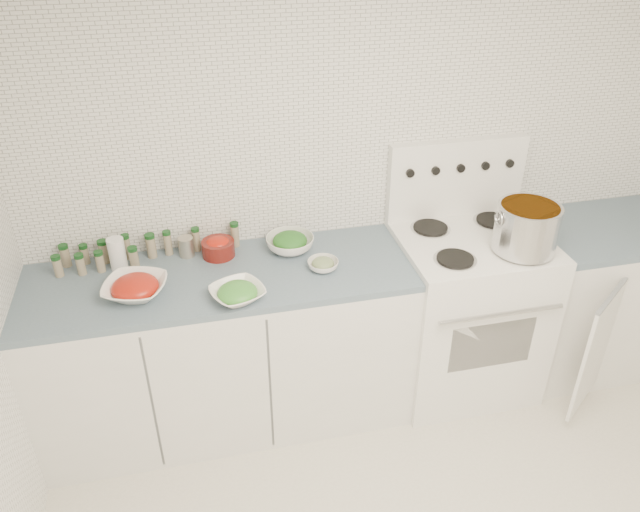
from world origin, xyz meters
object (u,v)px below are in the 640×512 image
(bowl_tomato, at_px, (135,287))
(bowl_snowpea, at_px, (238,293))
(stock_pot, at_px, (527,226))
(stove, at_px, (464,307))

(bowl_tomato, xyz_separation_m, bowl_snowpea, (0.45, -0.14, -0.01))
(stock_pot, height_order, bowl_snowpea, stock_pot)
(stove, xyz_separation_m, bowl_tomato, (-1.69, -0.07, 0.44))
(stove, relative_size, bowl_snowpea, 4.52)
(stove, distance_m, bowl_tomato, 1.75)
(stock_pot, bearing_deg, stove, 137.20)
(stove, xyz_separation_m, stock_pot, (0.18, -0.17, 0.58))
(stove, bearing_deg, bowl_snowpea, -170.39)
(bowl_snowpea, bearing_deg, stock_pot, 1.78)
(bowl_snowpea, bearing_deg, stove, 9.61)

